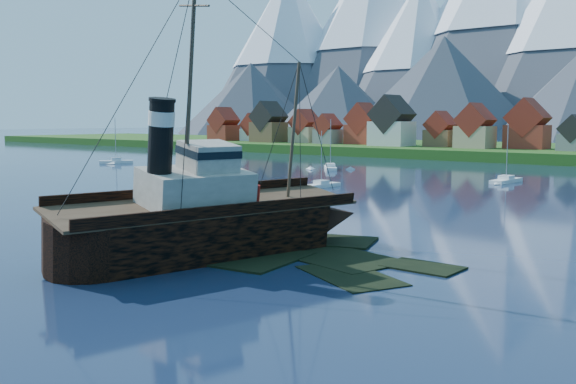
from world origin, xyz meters
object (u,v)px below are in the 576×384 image
Objects in this scene: tugboat_wreck at (220,219)px; sailboat_c at (330,168)px; sailboat_b at (116,162)px; sailboat_e at (506,181)px; sailboat_a at (321,186)px.

tugboat_wreck is 2.52× the size of sailboat_c.
sailboat_b reaches higher than sailboat_e.
sailboat_b is at bearing 161.82° from tugboat_wreck.
sailboat_b is 60.93m from sailboat_c.
sailboat_c is at bearing 126.22° from sailboat_a.
sailboat_b is (-79.87, 14.34, 0.07)m from sailboat_a.
tugboat_wreck is 57.16m from sailboat_a.
sailboat_b is (-106.09, 65.05, -2.82)m from tugboat_wreck.
sailboat_b is at bearing -169.78° from sailboat_e.
tugboat_wreck is at bearing -59.76° from sailboat_a.
sailboat_b is 1.12× the size of sailboat_e.
sailboat_a is 0.90× the size of sailboat_e.
sailboat_e is at bearing 55.58° from sailboat_a.
sailboat_b is 102.98m from sailboat_e.
sailboat_e is at bearing -45.40° from sailboat_c.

